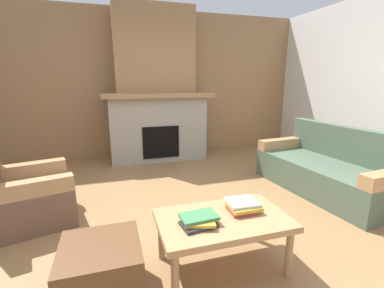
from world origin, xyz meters
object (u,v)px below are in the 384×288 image
Objects in this scene: fireplace at (156,96)px; ottoman at (102,272)px; coffee_table at (223,224)px; armchair at (26,196)px; couch at (328,170)px.

fireplace is 3.55m from ottoman.
coffee_table is 0.92m from ottoman.
coffee_table is at bearing -90.94° from fireplace.
armchair is 1.49m from ottoman.
armchair is at bearing -130.58° from fireplace.
armchair is (-3.60, 0.24, 0.01)m from couch.
ottoman is at bearing -59.36° from armchair.
couch is at bearing 26.87° from coffee_table.
couch is at bearing 20.06° from ottoman.
coffee_table is at bearing 3.46° from ottoman.
ottoman is at bearing -159.94° from couch.
fireplace reaches higher than armchair.
ottoman is (-0.90, -0.05, -0.18)m from coffee_table.
couch is 3.60m from armchair.
armchair reaches higher than coffee_table.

